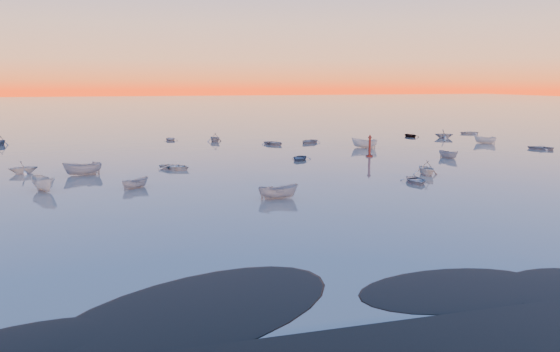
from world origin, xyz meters
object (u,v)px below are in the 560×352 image
object	(u,v)px
boat_near_center	(278,199)
channel_marker	(370,148)
boat_near_left	(175,169)
boat_near_right	(426,175)

from	to	relation	value
boat_near_center	channel_marker	bearing A→B (deg)	-38.13
boat_near_left	channel_marker	xyz separation A→B (m)	(28.30, 3.90, 1.33)
boat_near_center	channel_marker	distance (m)	31.78
boat_near_center	boat_near_left	bearing A→B (deg)	23.12
boat_near_right	channel_marker	distance (m)	16.26
boat_near_center	boat_near_right	xyz separation A→B (m)	(20.30, 7.95, 0.00)
boat_near_right	channel_marker	xyz separation A→B (m)	(0.32, 16.20, 1.33)
boat_near_center	boat_near_right	world-z (taller)	boat_near_center
boat_near_left	channel_marker	bearing A→B (deg)	-37.74
boat_near_left	boat_near_right	xyz separation A→B (m)	(27.98, -12.30, 0.00)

